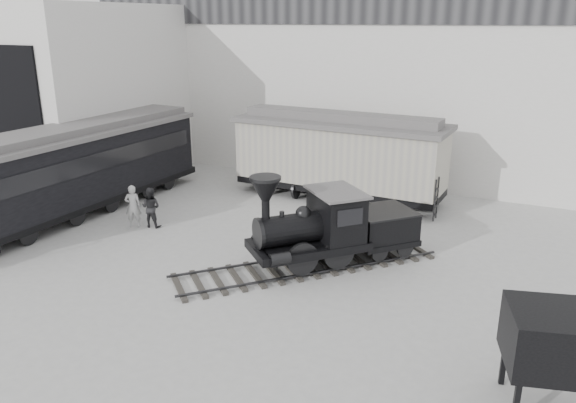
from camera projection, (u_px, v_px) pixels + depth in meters
The scene contains 9 objects.
ground at pixel (237, 298), 17.45m from camera, with size 90.00×90.00×0.00m, color #9E9E9B.
north_wall at pixel (381, 75), 28.63m from camera, with size 34.00×2.51×11.00m.
west_pavilion at pixel (95, 92), 30.48m from camera, with size 7.00×12.11×9.00m.
locomotive at pixel (327, 231), 19.45m from camera, with size 8.02×8.31×3.35m.
boxcar at pixel (339, 154), 26.55m from camera, with size 10.27×3.65×4.15m.
passenger_coach at pixel (82, 168), 24.66m from camera, with size 3.53×13.84×3.67m.
visitor_a at pixel (133, 206), 23.13m from camera, with size 0.66×0.43×1.81m, color #B5B5B5.
visitor_b at pixel (151, 207), 23.18m from camera, with size 0.82×0.64×1.69m, color #242325.
coal_hopper at pixel (559, 347), 12.01m from camera, with size 2.58×2.29×2.39m.
Camera 1 is at (8.10, -13.50, 8.25)m, focal length 35.00 mm.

